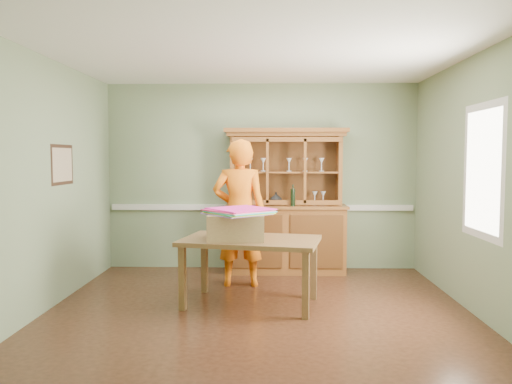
{
  "coord_description": "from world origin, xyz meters",
  "views": [
    {
      "loc": [
        0.12,
        -5.3,
        1.64
      ],
      "look_at": [
        -0.04,
        0.4,
        1.24
      ],
      "focal_mm": 35.0,
      "sensor_mm": 36.0,
      "label": 1
    }
  ],
  "objects_px": {
    "china_hutch": "(286,222)",
    "person": "(240,213)",
    "dining_table": "(250,246)",
    "cardboard_box": "(237,227)"
  },
  "relations": [
    {
      "from": "cardboard_box",
      "to": "person",
      "type": "bearing_deg",
      "value": 91.44
    },
    {
      "from": "dining_table",
      "to": "person",
      "type": "relative_size",
      "value": 0.87
    },
    {
      "from": "person",
      "to": "china_hutch",
      "type": "bearing_deg",
      "value": -129.1
    },
    {
      "from": "china_hutch",
      "to": "cardboard_box",
      "type": "distance_m",
      "value": 1.81
    },
    {
      "from": "china_hutch",
      "to": "person",
      "type": "relative_size",
      "value": 1.1
    },
    {
      "from": "china_hutch",
      "to": "person",
      "type": "xyz_separation_m",
      "value": [
        -0.61,
        -0.8,
        0.21
      ]
    },
    {
      "from": "china_hutch",
      "to": "person",
      "type": "bearing_deg",
      "value": -127.44
    },
    {
      "from": "person",
      "to": "dining_table",
      "type": "bearing_deg",
      "value": 100.03
    },
    {
      "from": "china_hutch",
      "to": "dining_table",
      "type": "xyz_separation_m",
      "value": [
        -0.44,
        -1.62,
        -0.07
      ]
    },
    {
      "from": "dining_table",
      "to": "cardboard_box",
      "type": "bearing_deg",
      "value": -141.96
    }
  ]
}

